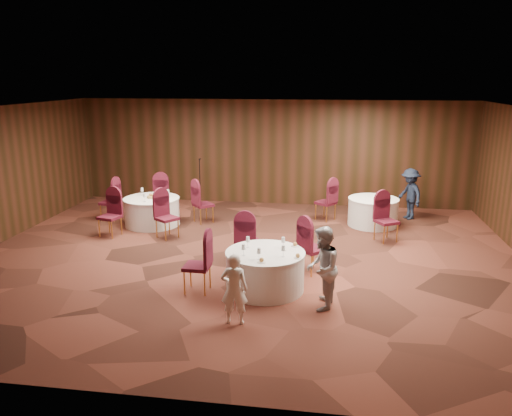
# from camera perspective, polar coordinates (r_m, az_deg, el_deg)

# --- Properties ---
(ground) EXTENTS (12.00, 12.00, 0.00)m
(ground) POSITION_cam_1_polar(r_m,az_deg,el_deg) (11.01, -1.19, -5.77)
(ground) COLOR black
(ground) RESTS_ON ground
(room_shell) EXTENTS (12.00, 12.00, 12.00)m
(room_shell) POSITION_cam_1_polar(r_m,az_deg,el_deg) (10.48, -1.25, 4.34)
(room_shell) COLOR silver
(room_shell) RESTS_ON ground
(table_main) EXTENTS (1.48, 1.48, 0.74)m
(table_main) POSITION_cam_1_polar(r_m,az_deg,el_deg) (9.34, 1.05, -7.15)
(table_main) COLOR white
(table_main) RESTS_ON ground
(table_left) EXTENTS (1.48, 1.48, 0.74)m
(table_left) POSITION_cam_1_polar(r_m,az_deg,el_deg) (13.62, -11.80, -0.37)
(table_left) COLOR white
(table_left) RESTS_ON ground
(table_right) EXTENTS (1.33, 1.33, 0.74)m
(table_right) POSITION_cam_1_polar(r_m,az_deg,el_deg) (13.65, 13.21, -0.41)
(table_right) COLOR white
(table_right) RESTS_ON ground
(chairs_main) EXTENTS (2.71, 2.06, 1.00)m
(chairs_main) POSITION_cam_1_polar(r_m,az_deg,el_deg) (9.95, -0.27, -4.98)
(chairs_main) COLOR #3E0C19
(chairs_main) RESTS_ON ground
(chairs_left) EXTENTS (3.27, 3.03, 1.00)m
(chairs_left) POSITION_cam_1_polar(r_m,az_deg,el_deg) (13.61, -11.91, 0.15)
(chairs_left) COLOR #3E0C19
(chairs_left) RESTS_ON ground
(chairs_right) EXTENTS (2.19, 2.37, 1.00)m
(chairs_right) POSITION_cam_1_polar(r_m,az_deg,el_deg) (13.12, 11.13, -0.34)
(chairs_right) COLOR #3E0C19
(chairs_right) RESTS_ON ground
(tabletop_main) EXTENTS (1.09, 1.08, 0.22)m
(tabletop_main) POSITION_cam_1_polar(r_m,az_deg,el_deg) (9.07, 1.94, -4.68)
(tabletop_main) COLOR silver
(tabletop_main) RESTS_ON table_main
(tabletop_left) EXTENTS (0.84, 0.72, 0.22)m
(tabletop_left) POSITION_cam_1_polar(r_m,az_deg,el_deg) (13.51, -11.88, 1.45)
(tabletop_left) COLOR silver
(tabletop_left) RESTS_ON table_left
(tabletop_right) EXTENTS (0.08, 0.08, 0.22)m
(tabletop_right) POSITION_cam_1_polar(r_m,az_deg,el_deg) (13.32, 14.14, 1.48)
(tabletop_right) COLOR silver
(tabletop_right) RESTS_ON table_right
(mic_stand) EXTENTS (0.24, 0.24, 1.48)m
(mic_stand) POSITION_cam_1_polar(r_m,az_deg,el_deg) (15.33, -6.38, 1.73)
(mic_stand) COLOR black
(mic_stand) RESTS_ON ground
(woman_a) EXTENTS (0.45, 0.32, 1.19)m
(woman_a) POSITION_cam_1_polar(r_m,az_deg,el_deg) (8.04, -2.50, -9.24)
(woman_a) COLOR white
(woman_a) RESTS_ON ground
(woman_b) EXTENTS (0.62, 0.76, 1.45)m
(woman_b) POSITION_cam_1_polar(r_m,az_deg,el_deg) (8.57, 7.56, -6.84)
(woman_b) COLOR #B3B4B8
(woman_b) RESTS_ON ground
(man_c) EXTENTS (0.88, 1.06, 1.42)m
(man_c) POSITION_cam_1_polar(r_m,az_deg,el_deg) (14.46, 17.17, 1.54)
(man_c) COLOR black
(man_c) RESTS_ON ground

